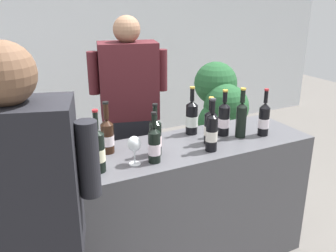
% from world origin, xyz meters
% --- Properties ---
extents(wall_back, '(8.00, 0.10, 2.80)m').
position_xyz_m(wall_back, '(0.00, 2.60, 1.40)').
color(wall_back, silver).
rests_on(wall_back, ground_plane).
extents(counter, '(2.31, 0.55, 0.91)m').
position_xyz_m(counter, '(0.00, 0.00, 0.45)').
color(counter, '#4C4C51').
rests_on(counter, ground_plane).
extents(wine_bottle_0, '(0.07, 0.07, 0.34)m').
position_xyz_m(wine_bottle_0, '(0.70, -0.04, 1.04)').
color(wine_bottle_0, black).
rests_on(wine_bottle_0, counter).
extents(wine_bottle_1, '(0.08, 0.08, 0.35)m').
position_xyz_m(wine_bottle_1, '(-0.31, -0.11, 1.03)').
color(wine_bottle_1, black).
rests_on(wine_bottle_1, counter).
extents(wine_bottle_2, '(0.08, 0.08, 0.32)m').
position_xyz_m(wine_bottle_2, '(-0.18, 0.11, 1.02)').
color(wine_bottle_2, black).
rests_on(wine_bottle_2, counter).
extents(wine_bottle_3, '(0.08, 0.08, 0.33)m').
position_xyz_m(wine_bottle_3, '(0.44, 0.16, 1.03)').
color(wine_bottle_3, black).
rests_on(wine_bottle_3, counter).
extents(wine_bottle_4, '(0.07, 0.07, 0.32)m').
position_xyz_m(wine_bottle_4, '(-0.73, -0.10, 1.03)').
color(wine_bottle_4, black).
rests_on(wine_bottle_4, counter).
extents(wine_bottle_5, '(0.07, 0.07, 0.30)m').
position_xyz_m(wine_bottle_5, '(0.02, -0.14, 1.02)').
color(wine_bottle_5, black).
rests_on(wine_bottle_5, counter).
extents(wine_bottle_6, '(0.07, 0.07, 0.33)m').
position_xyz_m(wine_bottle_6, '(0.40, -0.15, 1.04)').
color(wine_bottle_6, black).
rests_on(wine_bottle_6, counter).
extents(wine_bottle_7, '(0.07, 0.07, 0.33)m').
position_xyz_m(wine_bottle_7, '(0.86, -0.08, 1.03)').
color(wine_bottle_7, black).
rests_on(wine_bottle_7, counter).
extents(wine_bottle_8, '(0.08, 0.08, 0.34)m').
position_xyz_m(wine_bottle_8, '(-0.64, 0.15, 1.04)').
color(wine_bottle_8, black).
rests_on(wine_bottle_8, counter).
extents(wine_bottle_9, '(0.08, 0.08, 0.32)m').
position_xyz_m(wine_bottle_9, '(0.07, -0.05, 1.02)').
color(wine_bottle_9, black).
rests_on(wine_bottle_9, counter).
extents(wine_bottle_10, '(0.08, 0.08, 0.32)m').
position_xyz_m(wine_bottle_10, '(0.62, 0.04, 1.03)').
color(wine_bottle_10, black).
rests_on(wine_bottle_10, counter).
extents(wine_bottle_11, '(0.08, 0.08, 0.31)m').
position_xyz_m(wine_bottle_11, '(0.46, -0.04, 1.02)').
color(wine_bottle_11, black).
rests_on(wine_bottle_11, counter).
extents(wine_glass, '(0.08, 0.08, 0.17)m').
position_xyz_m(wine_glass, '(-0.10, -0.12, 1.03)').
color(wine_glass, silver).
rests_on(wine_glass, counter).
extents(ice_bucket, '(0.20, 0.20, 0.24)m').
position_xyz_m(ice_bucket, '(-0.52, -0.04, 1.03)').
color(ice_bucket, silver).
rests_on(ice_bucket, counter).
extents(person_server, '(0.57, 0.34, 1.69)m').
position_xyz_m(person_server, '(0.17, 0.63, 0.82)').
color(person_server, black).
rests_on(person_server, ground_plane).
extents(potted_shrub, '(0.59, 0.61, 1.19)m').
position_xyz_m(potted_shrub, '(1.31, 1.05, 0.72)').
color(potted_shrub, brown).
rests_on(potted_shrub, ground_plane).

